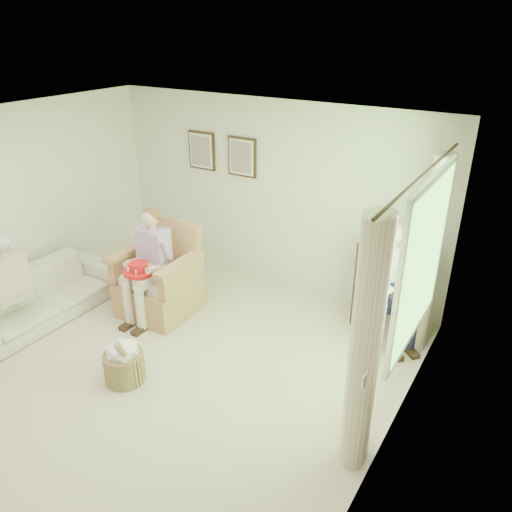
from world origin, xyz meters
name	(u,v)px	position (x,y,z in m)	size (l,w,h in m)	color
floor	(141,379)	(0.00, 0.00, 0.00)	(5.50, 5.50, 0.00)	beige
back_wall	(271,195)	(0.00, 2.75, 1.30)	(5.00, 0.04, 2.60)	silver
right_wall	(378,356)	(2.50, 0.00, 1.30)	(0.04, 5.50, 2.60)	silver
ceiling	(111,137)	(0.00, 0.00, 2.60)	(5.00, 5.50, 0.02)	white
window	(423,258)	(2.46, 1.20, 1.58)	(0.13, 2.50, 1.63)	#2D6B23
curtain_left	(365,350)	(2.33, 0.22, 1.15)	(0.34, 0.34, 2.30)	beige
curtain_right	(429,258)	(2.33, 2.18, 1.15)	(0.34, 0.34, 2.30)	beige
framed_print_left	(201,151)	(-1.15, 2.71, 1.78)	(0.45, 0.05, 0.55)	#382114
framed_print_right	(242,157)	(-0.45, 2.71, 1.78)	(0.45, 0.05, 0.55)	#382114
wicker_armchair	(160,285)	(-0.76, 1.21, 0.37)	(0.92, 0.91, 1.17)	tan
wood_armchair	(393,288)	(1.95, 2.35, 0.59)	(0.70, 0.65, 1.07)	black
sofa	(40,297)	(-1.95, 0.26, 0.31)	(0.82, 2.10, 0.61)	silver
person_wicker	(149,257)	(-0.76, 1.06, 0.84)	(0.40, 0.63, 1.41)	beige
person_dark	(391,275)	(1.95, 2.17, 0.84)	(0.40, 0.63, 1.42)	#1A1835
person_sofa	(4,281)	(-1.95, -0.15, 0.73)	(0.42, 0.63, 1.27)	#C3B09D
red_hat	(139,269)	(-0.75, 0.85, 0.76)	(0.37, 0.37, 0.14)	red
hatbox	(124,361)	(-0.14, -0.08, 0.25)	(0.45, 0.45, 0.63)	tan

